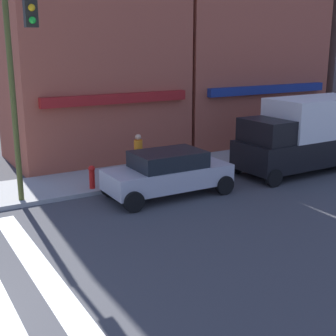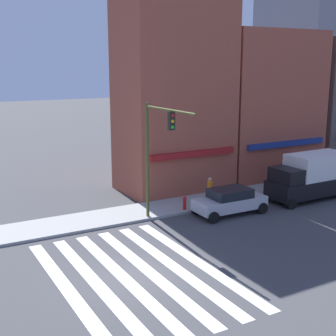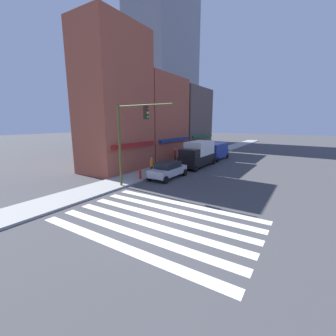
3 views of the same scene
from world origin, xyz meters
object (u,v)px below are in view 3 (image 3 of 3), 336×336
object	(u,v)px
traffic_signal	(130,132)
sedan_silver	(168,170)
box_truck_black	(198,154)
van_blue	(216,151)
fire_hydrant	(140,174)
pedestrian_orange_vest	(152,166)
pedestrian_red_jacket	(175,155)

from	to	relation	value
traffic_signal	sedan_silver	size ratio (longest dim) A/B	1.53
box_truck_black	van_blue	bearing A→B (deg)	-0.90
van_blue	fire_hydrant	bearing A→B (deg)	174.63
sedan_silver	fire_hydrant	distance (m)	2.75
sedan_silver	pedestrian_orange_vest	xyz separation A→B (m)	(-0.23, 1.80, 0.23)
box_truck_black	van_blue	world-z (taller)	box_truck_black
sedan_silver	traffic_signal	bearing A→B (deg)	173.69
traffic_signal	pedestrian_red_jacket	distance (m)	13.18
pedestrian_orange_vest	fire_hydrant	world-z (taller)	pedestrian_orange_vest
traffic_signal	box_truck_black	world-z (taller)	traffic_signal
sedan_silver	box_truck_black	size ratio (longest dim) A/B	0.71
traffic_signal	van_blue	xyz separation A→B (m)	(17.77, -0.57, -3.32)
sedan_silver	pedestrian_red_jacket	bearing A→B (deg)	26.47
sedan_silver	pedestrian_orange_vest	world-z (taller)	pedestrian_orange_vest
fire_hydrant	pedestrian_orange_vest	bearing A→B (deg)	3.09
fire_hydrant	box_truck_black	bearing A→B (deg)	-10.86
van_blue	pedestrian_orange_vest	world-z (taller)	van_blue
fire_hydrant	van_blue	bearing A→B (deg)	-6.36
traffic_signal	sedan_silver	distance (m)	6.02
van_blue	fire_hydrant	size ratio (longest dim) A/B	5.98
van_blue	pedestrian_orange_vest	size ratio (longest dim) A/B	2.84
pedestrian_red_jacket	traffic_signal	bearing A→B (deg)	-67.66
van_blue	pedestrian_red_jacket	distance (m)	6.60
traffic_signal	van_blue	distance (m)	18.08
traffic_signal	pedestrian_orange_vest	size ratio (longest dim) A/B	3.82
sedan_silver	pedestrian_red_jacket	world-z (taller)	pedestrian_red_jacket
sedan_silver	van_blue	xyz separation A→B (m)	(13.11, -0.00, 0.44)
pedestrian_orange_vest	box_truck_black	bearing A→B (deg)	-145.22
box_truck_black	pedestrian_red_jacket	distance (m)	3.85
van_blue	fire_hydrant	world-z (taller)	van_blue
box_truck_black	pedestrian_orange_vest	world-z (taller)	box_truck_black
traffic_signal	pedestrian_orange_vest	bearing A→B (deg)	15.59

